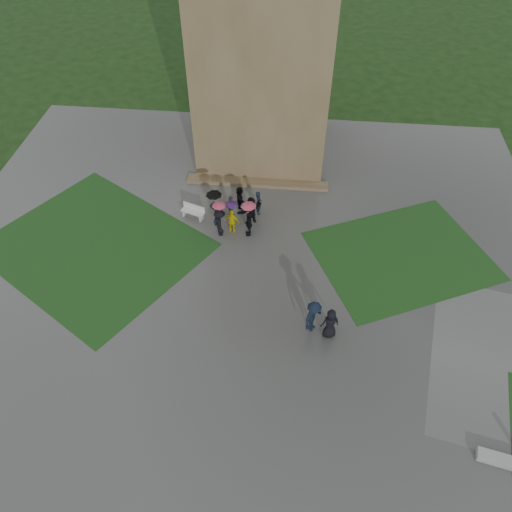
# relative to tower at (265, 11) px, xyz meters

# --- Properties ---
(ground) EXTENTS (120.00, 120.00, 0.00)m
(ground) POSITION_rel_tower_xyz_m (0.00, -15.00, -9.00)
(ground) COLOR black
(plaza) EXTENTS (34.00, 34.00, 0.02)m
(plaza) POSITION_rel_tower_xyz_m (0.00, -13.00, -8.99)
(plaza) COLOR #3A3A38
(plaza) RESTS_ON ground
(lawn_inset_left) EXTENTS (14.10, 13.46, 0.01)m
(lawn_inset_left) POSITION_rel_tower_xyz_m (-8.50, -11.00, -8.97)
(lawn_inset_left) COLOR #143512
(lawn_inset_left) RESTS_ON plaza
(lawn_inset_right) EXTENTS (11.12, 10.15, 0.01)m
(lawn_inset_right) POSITION_rel_tower_xyz_m (8.50, -10.00, -8.97)
(lawn_inset_right) COLOR #143512
(lawn_inset_right) RESTS_ON plaza
(tower) EXTENTS (8.00, 8.00, 18.00)m
(tower) POSITION_rel_tower_xyz_m (0.00, 0.00, 0.00)
(tower) COLOR brown
(tower) RESTS_ON ground
(tower_plinth) EXTENTS (9.00, 0.80, 0.22)m
(tower_plinth) POSITION_rel_tower_xyz_m (0.00, -4.40, -8.87)
(tower_plinth) COLOR brown
(tower_plinth) RESTS_ON plaza
(bench) EXTENTS (1.50, 0.90, 0.83)m
(bench) POSITION_rel_tower_xyz_m (-3.46, -7.93, -8.55)
(bench) COLOR beige
(bench) RESTS_ON plaza
(visitor_cluster) EXTENTS (3.29, 3.86, 2.41)m
(visitor_cluster) POSITION_rel_tower_xyz_m (-0.88, -8.37, -7.94)
(visitor_cluster) COLOR black
(visitor_cluster) RESTS_ON plaza
(pedestrian_mid) EXTENTS (1.17, 1.34, 1.86)m
(pedestrian_mid) POSITION_rel_tower_xyz_m (3.71, -15.41, -8.05)
(pedestrian_mid) COLOR black
(pedestrian_mid) RESTS_ON plaza
(pedestrian_near) EXTENTS (0.96, 0.76, 1.74)m
(pedestrian_near) POSITION_rel_tower_xyz_m (4.50, -15.67, -8.11)
(pedestrian_near) COLOR black
(pedestrian_near) RESTS_ON plaza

